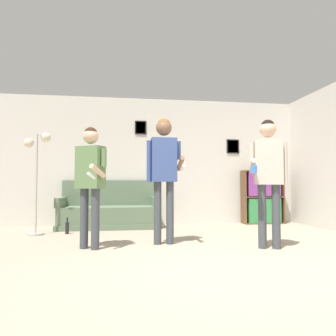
# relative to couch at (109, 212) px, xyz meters

# --- Properties ---
(ground_plane) EXTENTS (20.00, 20.00, 0.00)m
(ground_plane) POSITION_rel_couch_xyz_m (1.24, -3.54, -0.30)
(ground_plane) COLOR gray
(wall_back) EXTENTS (8.01, 0.08, 2.70)m
(wall_back) POSITION_rel_couch_xyz_m (1.25, 0.41, 1.05)
(wall_back) COLOR beige
(wall_back) RESTS_ON ground_plane
(couch) EXTENTS (1.93, 0.80, 0.93)m
(couch) POSITION_rel_couch_xyz_m (0.00, 0.00, 0.00)
(couch) COLOR #5B7056
(couch) RESTS_ON ground_plane
(bookshelf) EXTENTS (0.89, 0.30, 1.15)m
(bookshelf) POSITION_rel_couch_xyz_m (3.30, 0.19, 0.27)
(bookshelf) COLOR brown
(bookshelf) RESTS_ON ground_plane
(floor_lamp) EXTENTS (0.44, 0.28, 1.74)m
(floor_lamp) POSITION_rel_couch_xyz_m (-1.19, -0.78, 0.92)
(floor_lamp) COLOR #ADA89E
(floor_lamp) RESTS_ON ground_plane
(person_player_foreground_left) EXTENTS (0.44, 0.59, 1.62)m
(person_player_foreground_left) POSITION_rel_couch_xyz_m (-0.18, -2.14, 0.69)
(person_player_foreground_left) COLOR #3D4247
(person_player_foreground_left) RESTS_ON ground_plane
(person_player_foreground_center) EXTENTS (0.50, 0.48, 1.81)m
(person_player_foreground_center) POSITION_rel_couch_xyz_m (0.84, -1.93, 0.83)
(person_player_foreground_center) COLOR #3D4247
(person_player_foreground_center) RESTS_ON ground_plane
(person_watcher_holding_cup) EXTENTS (0.57, 0.39, 1.73)m
(person_watcher_holding_cup) POSITION_rel_couch_xyz_m (2.19, -2.45, 0.77)
(person_watcher_holding_cup) COLOR #3D4247
(person_watcher_holding_cup) RESTS_ON ground_plane
(bottle_on_floor) EXTENTS (0.06, 0.06, 0.28)m
(bottle_on_floor) POSITION_rel_couch_xyz_m (-0.68, -0.74, -0.19)
(bottle_on_floor) COLOR black
(bottle_on_floor) RESTS_ON ground_plane
(drinking_cup) EXTENTS (0.08, 0.08, 0.10)m
(drinking_cup) POSITION_rel_couch_xyz_m (3.41, 0.19, 0.90)
(drinking_cup) COLOR yellow
(drinking_cup) RESTS_ON bookshelf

